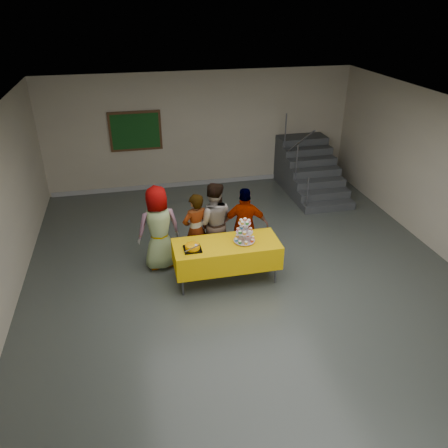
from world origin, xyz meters
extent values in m
plane|color=#4C514C|center=(0.00, 0.00, 0.00)|extent=(10.00, 10.00, 0.00)
cube|color=#B3A890|center=(0.00, 5.00, 1.50)|extent=(8.00, 0.04, 3.00)
cube|color=silver|center=(0.00, 0.00, 3.00)|extent=(8.00, 10.00, 0.04)
cube|color=#999999|center=(0.00, 4.98, 0.06)|extent=(7.90, 0.03, 0.12)
cylinder|color=#595960|center=(-1.21, 0.15, 0.36)|extent=(0.04, 0.04, 0.73)
cylinder|color=#595960|center=(0.47, 0.15, 0.36)|extent=(0.04, 0.04, 0.73)
cylinder|color=#595960|center=(-1.21, 0.73, 0.36)|extent=(0.04, 0.04, 0.73)
cylinder|color=#595960|center=(0.47, 0.73, 0.36)|extent=(0.04, 0.04, 0.73)
cube|color=#595960|center=(-0.37, 0.44, 0.74)|extent=(1.80, 0.70, 0.02)
cube|color=#E6AE04|center=(-0.37, 0.44, 0.55)|extent=(1.88, 0.78, 0.44)
cylinder|color=silver|center=(-0.05, 0.42, 0.78)|extent=(0.18, 0.18, 0.01)
cylinder|color=silver|center=(-0.05, 0.42, 0.98)|extent=(0.02, 0.02, 0.42)
cylinder|color=silver|center=(-0.05, 0.42, 0.80)|extent=(0.38, 0.38, 0.01)
cylinder|color=silver|center=(-0.05, 0.42, 0.97)|extent=(0.30, 0.30, 0.01)
cylinder|color=silver|center=(-0.05, 0.42, 1.14)|extent=(0.22, 0.22, 0.01)
cube|color=black|center=(-0.98, 0.36, 0.78)|extent=(0.30, 0.30, 0.02)
cylinder|color=#FF9F00|center=(-0.98, 0.36, 0.82)|extent=(0.25, 0.25, 0.07)
ellipsoid|color=#FF9F00|center=(-0.98, 0.36, 0.86)|extent=(0.25, 0.25, 0.05)
ellipsoid|color=white|center=(-0.94, 0.32, 0.88)|extent=(0.08, 0.08, 0.02)
cube|color=silver|center=(-1.00, 0.23, 0.88)|extent=(0.30, 0.16, 0.04)
imported|color=slate|center=(-1.49, 1.16, 0.82)|extent=(0.88, 0.65, 1.64)
imported|color=slate|center=(-0.81, 1.07, 0.74)|extent=(0.63, 0.52, 1.48)
imported|color=slate|center=(-0.44, 1.22, 0.80)|extent=(0.88, 0.75, 1.60)
imported|color=slate|center=(0.13, 1.01, 0.76)|extent=(0.95, 0.55, 1.52)
cube|color=#424447|center=(2.70, 2.75, 0.09)|extent=(1.30, 0.30, 0.18)
cube|color=#424447|center=(2.70, 3.05, 0.18)|extent=(1.30, 0.30, 0.36)
cube|color=#424447|center=(2.70, 3.35, 0.27)|extent=(1.30, 0.30, 0.54)
cube|color=#424447|center=(2.70, 3.65, 0.36)|extent=(1.30, 0.30, 0.72)
cube|color=#424447|center=(2.70, 3.95, 0.45)|extent=(1.30, 0.30, 0.90)
cube|color=#424447|center=(2.70, 4.25, 0.54)|extent=(1.30, 0.30, 1.08)
cube|color=#424447|center=(2.70, 4.55, 0.63)|extent=(1.30, 0.30, 1.26)
cube|color=#424447|center=(2.70, 4.85, 0.63)|extent=(1.30, 0.30, 1.26)
cylinder|color=#595960|center=(2.10, 2.70, 0.45)|extent=(0.04, 0.04, 0.90)
cylinder|color=#595960|center=(2.10, 3.50, 0.99)|extent=(0.04, 0.04, 0.90)
cylinder|color=#595960|center=(2.10, 4.40, 1.53)|extent=(0.04, 0.04, 0.90)
cylinder|color=#595960|center=(2.10, 3.55, 1.44)|extent=(0.04, 1.85, 1.20)
cube|color=#472B16|center=(-1.67, 4.97, 1.60)|extent=(1.30, 0.04, 1.00)
cube|color=#174818|center=(-1.67, 4.94, 1.60)|extent=(1.18, 0.02, 0.88)
camera|label=1|loc=(-1.86, -6.01, 4.66)|focal=35.00mm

